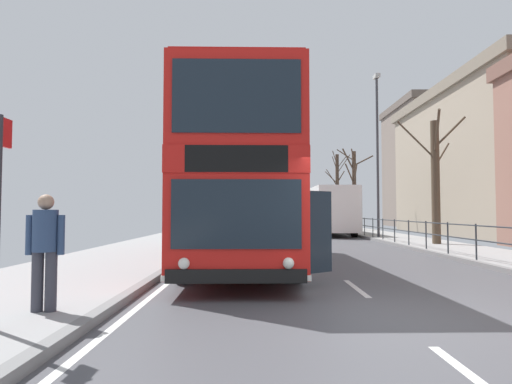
{
  "coord_description": "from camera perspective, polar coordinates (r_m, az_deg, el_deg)",
  "views": [
    {
      "loc": [
        -2.04,
        -6.21,
        1.55
      ],
      "look_at": [
        -2.09,
        5.73,
        2.1
      ],
      "focal_mm": 30.18,
      "sensor_mm": 36.0,
      "label": 1
    }
  ],
  "objects": [
    {
      "name": "pedestrian_companion",
      "position": [
        6.86,
        -25.93,
        -6.34
      ],
      "size": [
        0.55,
        0.36,
        1.66
      ],
      "color": "#383842",
      "rests_on": "ground"
    },
    {
      "name": "bare_tree_far_02",
      "position": [
        20.68,
        22.96,
        1.69
      ],
      "size": [
        3.03,
        1.92,
        5.7
      ],
      "color": "#4C3D2D",
      "rests_on": "ground"
    },
    {
      "name": "street_lamp_far_side",
      "position": [
        25.36,
        16.05,
        6.14
      ],
      "size": [
        0.28,
        0.6,
        9.21
      ],
      "color": "#38383D",
      "rests_on": "ground"
    },
    {
      "name": "bare_tree_far_01",
      "position": [
        34.96,
        13.11,
        0.73
      ],
      "size": [
        2.78,
        2.37,
        6.48
      ],
      "color": "#423328",
      "rests_on": "ground"
    },
    {
      "name": "pedestrian_railing_far_kerb",
      "position": [
        22.96,
        16.71,
        -4.28
      ],
      "size": [
        0.05,
        33.58,
        1.06
      ],
      "color": "#2D3338",
      "rests_on": "ground"
    },
    {
      "name": "bus_stop_sign_near",
      "position": [
        6.05,
        -30.78,
        -0.49
      ],
      "size": [
        0.08,
        0.44,
        2.59
      ],
      "color": "#2D2D33",
      "rests_on": "ground"
    },
    {
      "name": "ground",
      "position": [
        6.52,
        12.38,
        -16.0
      ],
      "size": [
        15.8,
        140.0,
        0.2
      ],
      "color": "#4B4B50"
    },
    {
      "name": "bare_tree_far_00",
      "position": [
        40.03,
        10.98,
        0.39
      ],
      "size": [
        2.3,
        1.29,
        6.88
      ],
      "color": "#423328",
      "rests_on": "ground"
    },
    {
      "name": "background_bus_far_lane",
      "position": [
        29.68,
        9.61,
        -2.31
      ],
      "size": [
        2.77,
        9.1,
        3.12
      ],
      "color": "white",
      "rests_on": "ground"
    },
    {
      "name": "double_decker_bus_main",
      "position": [
        12.65,
        -1.76,
        1.02
      ],
      "size": [
        3.44,
        10.63,
        4.51
      ],
      "color": "red",
      "rests_on": "ground"
    },
    {
      "name": "background_building_00",
      "position": [
        48.87,
        23.18,
        3.39
      ],
      "size": [
        9.05,
        10.54,
        12.94
      ],
      "color": "slate",
      "rests_on": "ground"
    }
  ]
}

